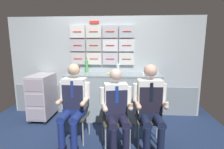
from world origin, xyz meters
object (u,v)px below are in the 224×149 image
Objects in this scene: folding_chair_left at (77,108)px; folding_chair_right at (115,113)px; crew_member_right at (117,107)px; crew_member_by_counter at (151,103)px; service_trolley at (42,96)px; folding_chair_by_counter at (148,112)px; water_bottle_tall at (87,66)px; crew_member_left at (73,100)px; paper_cup_blue at (143,74)px; snack_banana at (111,73)px.

folding_chair_left and folding_chair_right have the same top height.
crew_member_by_counter reaches higher than crew_member_right.
service_trolley reaches higher than folding_chair_by_counter.
folding_chair_right is at bearing -27.40° from service_trolley.
water_bottle_tall is (-1.22, 1.17, 0.40)m from crew_member_by_counter.
paper_cup_blue is at bearing 35.87° from crew_member_left.
crew_member_right is 1.16m from paper_cup_blue.
crew_member_right is 0.52m from crew_member_by_counter.
folding_chair_by_counter is 2.74× the size of water_bottle_tall.
water_bottle_tall is (-0.68, 1.11, 0.60)m from folding_chair_right.
paper_cup_blue is at bearing -12.61° from water_bottle_tall.
folding_chair_left is at bearing -88.41° from water_bottle_tall.
crew_member_by_counter is at bearing -22.49° from service_trolley.
crew_member_left is 1.08m from snack_banana.
water_bottle_tall is (-0.02, 1.12, 0.41)m from crew_member_left.
folding_chair_left is at bearing 155.60° from crew_member_right.
crew_member_right is at bearing -12.51° from crew_member_left.
service_trolley is 1.14m from folding_chair_left.
crew_member_left is at bearing -41.83° from service_trolley.
folding_chair_by_counter is (0.53, 0.10, 0.00)m from folding_chair_right.
paper_cup_blue is (1.19, -0.27, -0.11)m from water_bottle_tall.
paper_cup_blue is (2.09, 0.03, 0.49)m from service_trolley.
folding_chair_left is 0.77m from crew_member_right.
service_trolley is at bearing 152.60° from folding_chair_right.
crew_member_left is at bearing -89.10° from water_bottle_tall.
paper_cup_blue is (1.17, 0.85, 0.30)m from crew_member_left.
folding_chair_right is 0.65× the size of crew_member_by_counter.
crew_member_right is at bearing -81.22° from snack_banana.
crew_member_right is 1.52m from water_bottle_tall.
folding_chair_by_counter is at bearing 10.38° from folding_chair_right.
water_bottle_tall is at bearing 136.12° from crew_member_by_counter.
folding_chair_by_counter is at bearing 4.79° from crew_member_left.
service_trolley is 1.12m from water_bottle_tall.
crew_member_by_counter reaches higher than water_bottle_tall.
folding_chair_by_counter is at bearing -40.11° from water_bottle_tall.
snack_banana is (0.55, -0.23, -0.12)m from water_bottle_tall.
paper_cup_blue reaches higher than snack_banana.
water_bottle_tall is at bearing 18.23° from service_trolley.
folding_chair_by_counter is 0.65× the size of crew_member_by_counter.
snack_banana is at bearing 125.18° from crew_member_by_counter.
snack_banana is at bearing 58.90° from crew_member_left.
service_trolley is at bearing 144.39° from folding_chair_left.
folding_chair_by_counter is 0.25m from crew_member_by_counter.
paper_cup_blue is at bearing 91.11° from folding_chair_by_counter.
folding_chair_by_counter is 0.90m from paper_cup_blue.
folding_chair_right is at bearing 103.06° from crew_member_right.
snack_banana is at bearing 176.51° from paper_cup_blue.
water_bottle_tall is (-1.21, 1.02, 0.60)m from folding_chair_by_counter.
snack_banana reaches higher than folding_chair_right.
service_trolley reaches higher than folding_chair_left.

